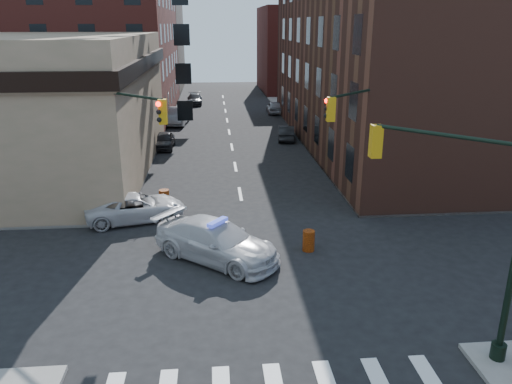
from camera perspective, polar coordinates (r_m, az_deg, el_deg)
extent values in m
plane|color=black|center=(20.69, -0.20, -9.23)|extent=(140.00, 140.00, 0.00)
cube|color=gray|center=(57.37, 20.58, 7.89)|extent=(34.00, 54.50, 0.15)
cube|color=maroon|center=(60.68, -22.63, 19.56)|extent=(25.00, 25.00, 24.00)
cube|color=#522C21|center=(43.31, 15.08, 14.54)|extent=(14.00, 34.00, 14.00)
cube|color=brown|center=(81.53, -15.95, 16.85)|extent=(20.00, 18.00, 16.00)
cube|color=maroon|center=(77.87, 6.74, 15.88)|extent=(16.00, 16.00, 12.00)
cylinder|color=black|center=(17.26, 25.94, -16.02)|extent=(0.44, 0.44, 0.50)
cylinder|color=black|center=(15.40, 21.17, 6.04)|extent=(3.27, 3.27, 0.12)
cube|color=#BF8C0C|center=(16.34, 13.54, 5.66)|extent=(0.35, 0.35, 1.05)
sphere|color=#FF0C05|center=(16.46, 13.98, 6.97)|extent=(0.22, 0.22, 0.22)
sphere|color=black|center=(16.53, 13.89, 5.85)|extent=(0.22, 0.22, 0.22)
sphere|color=black|center=(16.60, 13.81, 4.74)|extent=(0.22, 0.22, 0.22)
cylinder|color=black|center=(25.68, -16.82, 5.44)|extent=(0.20, 0.20, 8.00)
cylinder|color=black|center=(26.74, -16.07, -2.39)|extent=(0.44, 0.44, 0.50)
cylinder|color=black|center=(23.41, -14.27, 10.68)|extent=(3.27, 3.27, 0.12)
cube|color=#BF8C0C|center=(21.72, -10.60, 9.01)|extent=(0.35, 0.35, 1.05)
sphere|color=#FF0C05|center=(21.53, -11.11, 9.84)|extent=(0.22, 0.22, 0.22)
sphere|color=black|center=(21.58, -11.06, 8.97)|extent=(0.22, 0.22, 0.22)
sphere|color=black|center=(21.64, -11.00, 8.11)|extent=(0.22, 0.22, 0.22)
cylinder|color=black|center=(26.48, 13.51, 6.11)|extent=(0.20, 0.20, 8.00)
cylinder|color=black|center=(27.51, 12.93, -1.53)|extent=(0.44, 0.44, 0.50)
cylinder|color=black|center=(24.09, 11.48, 11.09)|extent=(3.27, 3.27, 0.12)
cube|color=#BF8C0C|center=(22.23, 8.55, 9.33)|extent=(0.35, 0.35, 1.05)
sphere|color=#FF0C05|center=(22.29, 8.10, 10.29)|extent=(0.22, 0.22, 0.22)
sphere|color=black|center=(22.34, 8.07, 9.45)|extent=(0.22, 0.22, 0.22)
sphere|color=black|center=(22.39, 8.03, 8.62)|extent=(0.22, 0.22, 0.22)
cylinder|color=black|center=(45.87, 6.48, 8.25)|extent=(0.24, 0.24, 2.60)
sphere|color=brown|center=(45.55, 6.57, 10.78)|extent=(3.00, 3.00, 3.00)
cylinder|color=black|center=(53.63, 4.80, 9.81)|extent=(0.24, 0.24, 2.60)
sphere|color=brown|center=(53.35, 4.86, 11.99)|extent=(3.00, 3.00, 3.00)
imported|color=silver|center=(21.52, -4.54, -5.63)|extent=(6.01, 5.48, 1.69)
imported|color=#BBBABF|center=(26.45, -13.60, -1.71)|extent=(5.47, 3.50, 1.41)
imported|color=black|center=(41.48, -10.45, 5.82)|extent=(1.64, 3.87, 1.30)
imported|color=gray|center=(51.45, -8.89, 8.57)|extent=(2.29, 5.18, 1.65)
imported|color=black|center=(64.11, -7.04, 10.48)|extent=(1.90, 4.58, 1.32)
imported|color=black|center=(43.93, 3.47, 6.79)|extent=(1.83, 4.01, 1.27)
imported|color=#9C9EA5|center=(57.24, 2.12, 9.67)|extent=(1.73, 4.14, 1.40)
imported|color=black|center=(27.05, -22.71, -1.57)|extent=(0.63, 0.43, 1.68)
imported|color=black|center=(27.59, -25.80, -1.72)|extent=(0.91, 0.79, 1.58)
imported|color=black|center=(27.75, -26.80, -1.58)|extent=(1.11, 0.76, 1.75)
cylinder|color=#EE530B|center=(22.53, 6.03, -5.55)|extent=(0.55, 0.55, 0.95)
cylinder|color=#D36609|center=(28.03, -10.43, -0.75)|extent=(0.73, 0.73, 1.01)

